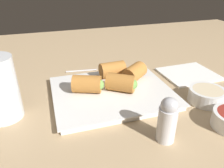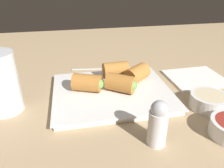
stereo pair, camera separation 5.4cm
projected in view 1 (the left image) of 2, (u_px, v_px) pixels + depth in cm
name	position (u px, v px, depth cm)	size (l,w,h in cm)	color
table_surface	(124.00, 94.00, 58.14)	(180.00, 140.00, 2.00)	tan
serving_plate	(112.00, 93.00, 55.44)	(29.23, 24.26, 1.50)	white
roll_front_left	(89.00, 84.00, 53.22)	(7.99, 6.60, 4.35)	#B77533
roll_front_right	(135.00, 72.00, 59.49)	(8.09, 7.63, 4.35)	#B77533
roll_back_left	(122.00, 83.00, 53.86)	(8.11, 7.47, 4.35)	#B77533
roll_back_right	(114.00, 69.00, 61.16)	(7.74, 4.77, 4.35)	#B77533
dipping_bowl_near	(207.00, 95.00, 52.38)	(8.59, 8.59, 3.31)	white
spoon	(107.00, 68.00, 69.79)	(16.22, 3.85, 1.41)	silver
napkin	(188.00, 74.00, 66.43)	(16.04, 13.75, 0.60)	white
salt_shaker	(167.00, 120.00, 39.22)	(3.49, 3.49, 9.10)	silver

